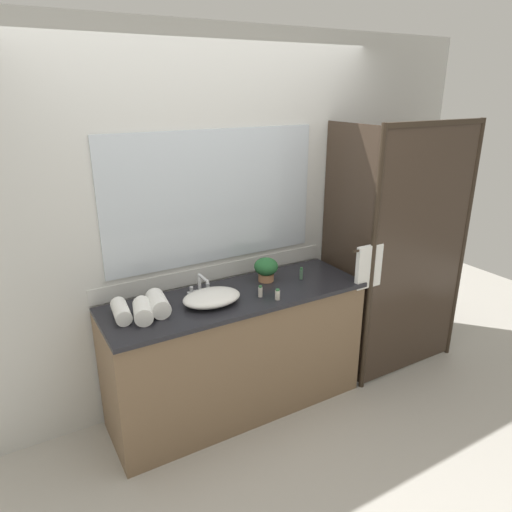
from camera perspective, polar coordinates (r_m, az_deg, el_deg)
name	(u,v)px	position (r m, az deg, el deg)	size (l,w,h in m)	color
ground_plane	(238,406)	(3.63, -2.15, -17.76)	(8.00, 8.00, 0.00)	#B7B2A8
wall_back_with_mirror	(213,225)	(3.31, -5.26, 3.83)	(4.40, 0.06, 2.60)	silver
vanity_cabinet	(237,352)	(3.38, -2.33, -11.62)	(1.80, 0.58, 0.90)	brown
shower_enclosure	(396,253)	(3.71, 16.70, 0.37)	(1.20, 0.59, 2.00)	#2D2319
sink_basin	(212,298)	(3.03, -5.41, -5.05)	(0.38, 0.28, 0.08)	white
faucet	(200,287)	(3.18, -6.78, -3.74)	(0.17, 0.16, 0.14)	silver
potted_plant	(266,268)	(3.35, 1.24, -1.49)	(0.17, 0.17, 0.17)	#B77A51
amenity_bottle_shampoo	(301,274)	(3.41, 5.53, -2.15)	(0.02, 0.02, 0.09)	#4C7056
amenity_bottle_body_wash	(260,291)	(3.12, 0.54, -4.33)	(0.03, 0.03, 0.08)	silver
amenity_bottle_lotion	(278,295)	(3.08, 2.63, -4.71)	(0.03, 0.03, 0.07)	silver
rolled_towel_near_edge	(121,311)	(2.94, -16.08, -6.48)	(0.10, 0.10, 0.23)	white
rolled_towel_middle	(143,311)	(2.90, -13.60, -6.52)	(0.11, 0.11, 0.21)	white
rolled_towel_far_edge	(158,304)	(2.96, -11.83, -5.68)	(0.12, 0.12, 0.22)	white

